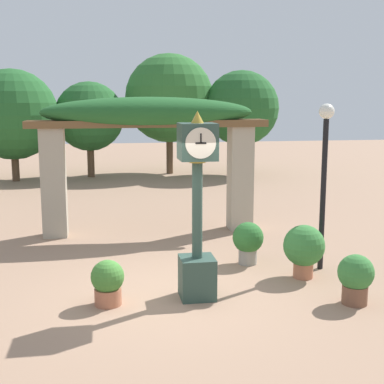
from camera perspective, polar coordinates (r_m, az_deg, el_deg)
name	(u,v)px	position (r m, az deg, el deg)	size (l,w,h in m)	color
ground_plane	(172,294)	(8.87, -2.12, -10.80)	(60.00, 60.00, 0.00)	#9E7A60
pedestal_clock	(197,211)	(8.33, 0.56, -2.06)	(0.56, 0.61, 2.96)	#2D473D
pergola	(149,131)	(12.44, -4.62, 6.54)	(5.51, 1.14, 3.18)	#A89E89
potted_plant_near_left	(304,248)	(9.67, 11.86, -5.83)	(0.73, 0.73, 0.95)	#B26B4C
potted_plant_near_right	(356,277)	(8.70, 17.06, -8.66)	(0.56, 0.56, 0.79)	brown
potted_plant_far_left	(108,282)	(8.41, -8.99, -9.42)	(0.51, 0.51, 0.71)	#B26B4C
potted_plant_far_right	(248,240)	(10.32, 5.99, -5.15)	(0.59, 0.59, 0.82)	gray
lamp_post	(325,160)	(9.96, 13.96, 3.34)	(0.28, 0.28, 3.05)	black
tree_line	(130,108)	(21.78, -6.68, 8.93)	(12.20, 4.65, 4.98)	brown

